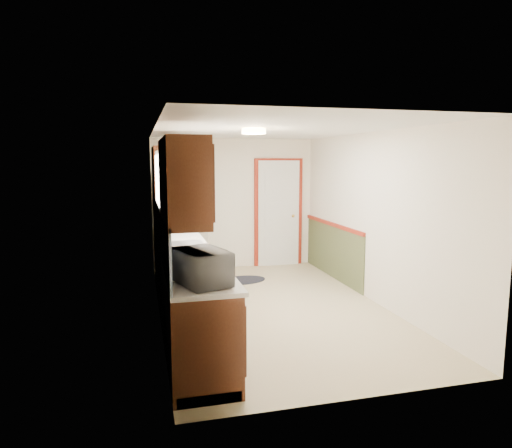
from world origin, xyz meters
TOP-DOWN VIEW (x-y plane):
  - room_shell at (0.00, 0.00)m, footprint 3.20×5.20m
  - kitchen_run at (-1.24, -0.29)m, footprint 0.63×4.00m
  - back_wall_trim at (0.99, 2.21)m, footprint 1.12×2.30m
  - ceiling_fixture at (-0.30, -0.20)m, footprint 0.30×0.30m
  - microwave at (-1.20, -1.95)m, footprint 0.46×0.61m
  - refrigerator at (-1.02, 2.05)m, footprint 0.82×0.79m
  - rug at (-0.09, 1.49)m, footprint 0.91×0.67m
  - cooktop at (-1.19, 1.40)m, footprint 0.52×0.63m

SIDE VIEW (x-z plane):
  - rug at x=-0.09m, z-range 0.00..0.01m
  - kitchen_run at x=-1.24m, z-range -0.29..1.91m
  - back_wall_trim at x=0.99m, z-range -0.15..1.93m
  - refrigerator at x=-1.02m, z-range 0.00..1.80m
  - cooktop at x=-1.19m, z-range 0.94..0.96m
  - microwave at x=-1.20m, z-range 0.94..1.31m
  - room_shell at x=0.00m, z-range -0.06..2.46m
  - ceiling_fixture at x=-0.30m, z-range 2.33..2.39m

